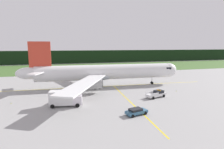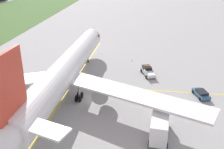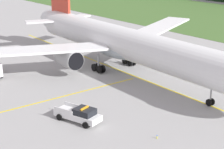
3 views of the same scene
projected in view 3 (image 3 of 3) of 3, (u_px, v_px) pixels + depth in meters
ground at (89, 74)px, 61.09m from camera, size 320.00×320.00×0.00m
taxiway_centerline_main at (126, 73)px, 61.65m from camera, size 70.09×3.09×0.01m
taxiway_centerline_spur at (27, 106)px, 49.03m from camera, size 1.70×35.12×0.01m
airliner at (123, 43)px, 60.84m from camera, size 52.97×52.29×14.62m
ops_pickup_truck at (79, 114)px, 44.30m from camera, size 5.93×3.47×1.94m
taxiway_edge_light_east at (157, 137)px, 40.56m from camera, size 0.12×0.12×0.41m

